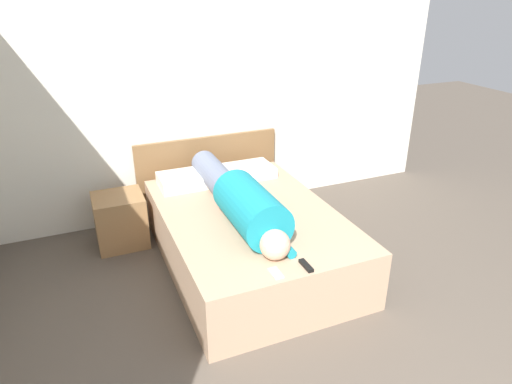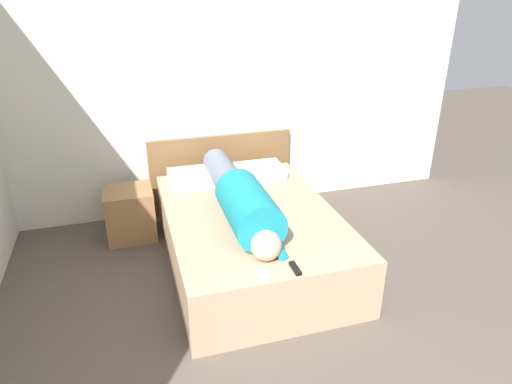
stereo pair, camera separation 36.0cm
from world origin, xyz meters
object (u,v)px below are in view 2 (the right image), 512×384
(cell_phone, at_px, (263,274))
(person_lying, at_px, (241,199))
(pillow_near_headboard, at_px, (194,177))
(nightstand, at_px, (130,214))
(bed, at_px, (251,237))
(pillow_second, at_px, (260,171))
(tv_remote, at_px, (295,268))

(cell_phone, bearing_deg, person_lying, 84.88)
(pillow_near_headboard, distance_m, cell_phone, 1.66)
(nightstand, height_order, pillow_near_headboard, pillow_near_headboard)
(bed, relative_size, nightstand, 4.10)
(bed, height_order, person_lying, person_lying)
(person_lying, distance_m, pillow_second, 0.91)
(bed, xyz_separation_m, pillow_near_headboard, (-0.35, 0.75, 0.30))
(pillow_second, height_order, tv_remote, pillow_second)
(person_lying, relative_size, pillow_near_headboard, 3.71)
(nightstand, height_order, pillow_second, pillow_second)
(pillow_near_headboard, distance_m, tv_remote, 1.71)
(tv_remote, bearing_deg, pillow_second, 81.19)
(pillow_near_headboard, relative_size, pillow_second, 1.05)
(person_lying, bearing_deg, tv_remote, -80.16)
(cell_phone, bearing_deg, tv_remote, -1.90)
(person_lying, height_order, tv_remote, person_lying)
(nightstand, height_order, person_lying, person_lying)
(nightstand, height_order, tv_remote, tv_remote)
(pillow_second, bearing_deg, tv_remote, -98.81)
(nightstand, distance_m, person_lying, 1.27)
(bed, distance_m, pillow_second, 0.86)
(nightstand, distance_m, pillow_near_headboard, 0.70)
(person_lying, height_order, pillow_second, person_lying)
(nightstand, bearing_deg, pillow_second, -0.50)
(nightstand, bearing_deg, person_lying, -42.80)
(pillow_near_headboard, height_order, pillow_second, pillow_near_headboard)
(nightstand, xyz_separation_m, tv_remote, (1.03, -1.67, 0.26))
(pillow_near_headboard, distance_m, pillow_second, 0.66)
(pillow_near_headboard, xyz_separation_m, cell_phone, (0.18, -1.65, -0.05))
(bed, distance_m, tv_remote, 0.95)
(cell_phone, bearing_deg, bed, 79.06)
(nightstand, distance_m, pillow_second, 1.32)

